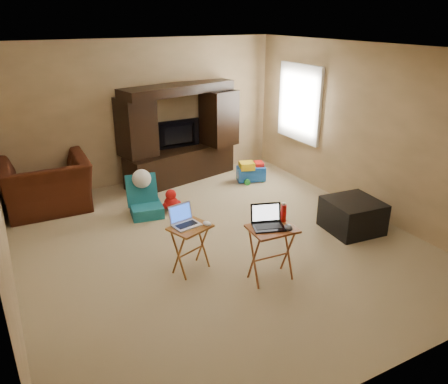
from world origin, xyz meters
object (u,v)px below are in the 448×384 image
tray_table_left (191,249)px  laptop_right (269,218)px  mouse_right (288,227)px  plush_toy (171,200)px  push_toy (251,171)px  television (179,135)px  ottoman (352,215)px  entertainment_center (180,134)px  tray_table_right (271,254)px  water_bottle (283,213)px  child_rocker (146,197)px  recliner (47,185)px  mouse_left (207,224)px  laptop_left (186,217)px

tray_table_left → laptop_right: laptop_right is taller
tray_table_left → mouse_right: 1.20m
plush_toy → push_toy: (1.78, 0.51, 0.02)m
television → plush_toy: (-0.69, -1.26, -0.66)m
ottoman → entertainment_center: bearing=113.4°
television → tray_table_right: (-0.39, -3.59, -0.50)m
push_toy → tray_table_left: bearing=-117.3°
water_bottle → push_toy: bearing=65.2°
mouse_right → water_bottle: water_bottle is taller
child_rocker → tray_table_left: bearing=-81.9°
laptop_right → water_bottle: size_ratio=1.70×
laptop_right → television: bearing=101.7°
plush_toy → ottoman: size_ratio=0.50×
plush_toy → television: bearing=61.4°
ottoman → mouse_right: (-1.58, -0.61, 0.46)m
entertainment_center → laptop_right: 3.54m
recliner → laptop_right: (1.93, -3.23, 0.37)m
recliner → mouse_left: size_ratio=10.69×
push_toy → mouse_left: mouse_left is taller
tray_table_left → mouse_left: (0.19, -0.07, 0.32)m
entertainment_center → laptop_right: (-0.43, -3.52, -0.09)m
laptop_right → mouse_left: size_ratio=2.92×
child_rocker → plush_toy: child_rocker is taller
television → plush_toy: 1.58m
tray_table_right → plush_toy: bearing=101.1°
push_toy → entertainment_center: bearing=164.8°
entertainment_center → mouse_left: size_ratio=17.95×
television → child_rocker: television is taller
recliner → ottoman: 4.61m
laptop_left → mouse_right: bearing=-50.8°
recliner → plush_toy: (1.68, -0.92, -0.24)m
tray_table_left → laptop_left: (-0.03, 0.03, 0.41)m
mouse_right → television: bearing=86.0°
entertainment_center → mouse_left: entertainment_center is taller
child_rocker → laptop_left: 1.74m
child_rocker → water_bottle: 2.46m
push_toy → tray_table_right: (-1.48, -2.84, 0.14)m
recliner → ottoman: (3.68, -2.76, -0.19)m
recliner → mouse_right: recliner is taller
ottoman → mouse_right: bearing=-159.0°
push_toy → child_rocker: bearing=-149.3°
plush_toy → mouse_left: size_ratio=2.98×
plush_toy → mouse_left: mouse_left is taller
child_rocker → water_bottle: water_bottle is taller
mouse_right → recliner: bearing=122.0°
tray_table_right → recliner: bearing=125.1°
ottoman → laptop_right: (-1.75, -0.47, 0.56)m
recliner → water_bottle: 3.86m
television → mouse_left: bearing=71.7°
television → tray_table_left: television is taller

